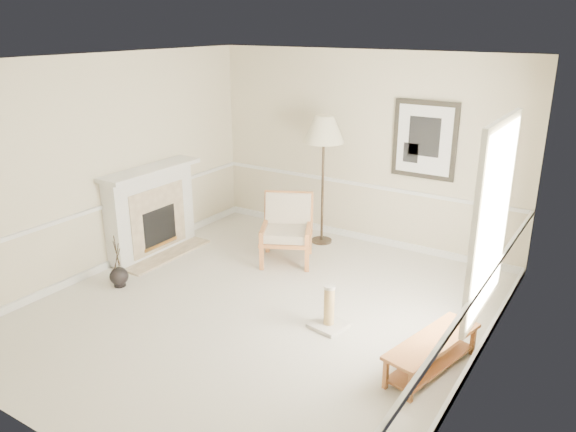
% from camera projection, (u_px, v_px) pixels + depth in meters
% --- Properties ---
extents(ground, '(5.50, 5.50, 0.00)m').
position_uv_depth(ground, '(260.00, 309.00, 6.75)').
color(ground, silver).
rests_on(ground, ground).
extents(room, '(5.04, 5.54, 2.92)m').
position_uv_depth(room, '(271.00, 158.00, 6.12)').
color(room, beige).
rests_on(room, ground).
extents(fireplace, '(0.64, 1.64, 1.31)m').
position_uv_depth(fireplace, '(152.00, 212.00, 8.20)').
color(fireplace, white).
rests_on(fireplace, ground).
extents(floor_vase, '(0.24, 0.24, 0.71)m').
position_uv_depth(floor_vase, '(119.00, 277.00, 7.30)').
color(floor_vase, black).
rests_on(floor_vase, ground).
extents(armchair, '(0.98, 1.00, 0.95)m').
position_uv_depth(armchair, '(287.00, 225.00, 8.03)').
color(armchair, '#9E6233').
rests_on(armchair, ground).
extents(floor_lamp, '(0.79, 0.79, 1.97)m').
position_uv_depth(floor_lamp, '(324.00, 133.00, 8.24)').
color(floor_lamp, black).
rests_on(floor_lamp, ground).
extents(bench, '(0.64, 1.27, 0.35)m').
position_uv_depth(bench, '(432.00, 350.00, 5.50)').
color(bench, '#9E6233').
rests_on(bench, ground).
extents(scratching_post, '(0.42, 0.42, 0.52)m').
position_uv_depth(scratching_post, '(329.00, 314.00, 6.30)').
color(scratching_post, beige).
rests_on(scratching_post, ground).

